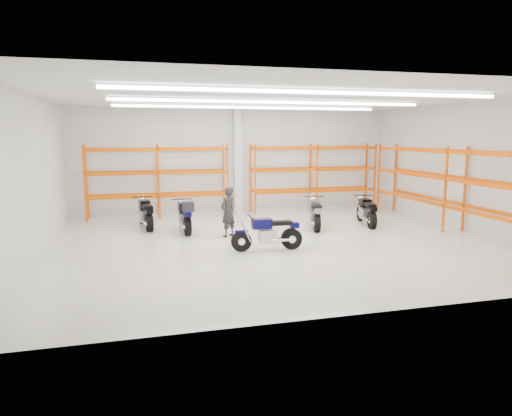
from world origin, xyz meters
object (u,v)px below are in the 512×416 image
object	(u,v)px
motorcycle_back_b	(185,216)
motorcycle_back_d	(367,212)
motorcycle_back_c	(315,214)
motorcycle_back_a	(146,214)
structural_column	(238,161)
motorcycle_main	(270,234)
standing_man	(228,212)

from	to	relation	value
motorcycle_back_b	motorcycle_back_d	distance (m)	6.78
motorcycle_back_c	motorcycle_back_d	xyz separation A→B (m)	(2.09, 0.01, -0.02)
motorcycle_back_b	motorcycle_back_a	bearing A→B (deg)	141.10
motorcycle_back_a	structural_column	world-z (taller)	structural_column
motorcycle_main	motorcycle_back_b	size ratio (longest dim) A/B	0.93
motorcycle_main	standing_man	bearing A→B (deg)	111.89
standing_man	structural_column	bearing A→B (deg)	-143.73
motorcycle_main	structural_column	bearing A→B (deg)	85.71
motorcycle_back_a	standing_man	world-z (taller)	standing_man
motorcycle_main	motorcycle_back_c	size ratio (longest dim) A/B	0.97
motorcycle_back_c	structural_column	distance (m)	4.81
motorcycle_back_d	motorcycle_back_a	bearing A→B (deg)	169.08
standing_man	structural_column	xyz separation A→B (m)	(1.35, 4.58, 1.41)
motorcycle_back_b	motorcycle_back_c	distance (m)	4.70
motorcycle_back_c	motorcycle_back_d	size ratio (longest dim) A/B	1.02
motorcycle_main	structural_column	xyz separation A→B (m)	(0.50, 6.68, 1.76)
motorcycle_main	motorcycle_back_b	bearing A→B (deg)	124.34
motorcycle_main	motorcycle_back_c	distance (m)	3.66
motorcycle_main	motorcycle_back_d	size ratio (longest dim) A/B	0.99
motorcycle_main	structural_column	size ratio (longest dim) A/B	0.48
motorcycle_main	motorcycle_back_a	xyz separation A→B (m)	(-3.49, 4.24, 0.02)
motorcycle_back_d	standing_man	xyz separation A→B (m)	(-5.44, -0.57, 0.34)
motorcycle_back_b	motorcycle_back_c	xyz separation A→B (m)	(4.68, -0.51, -0.05)
motorcycle_main	standing_man	world-z (taller)	standing_man
motorcycle_back_b	structural_column	bearing A→B (deg)	52.75
motorcycle_back_b	motorcycle_back_d	size ratio (longest dim) A/B	1.06
motorcycle_back_a	motorcycle_back_d	xyz separation A→B (m)	(8.08, -1.56, -0.01)
structural_column	motorcycle_back_a	bearing A→B (deg)	-148.51
motorcycle_main	motorcycle_back_c	xyz separation A→B (m)	(2.51, 2.67, 0.03)
motorcycle_back_d	structural_column	world-z (taller)	structural_column
motorcycle_main	motorcycle_back_a	bearing A→B (deg)	129.45
structural_column	motorcycle_back_c	bearing A→B (deg)	-63.43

